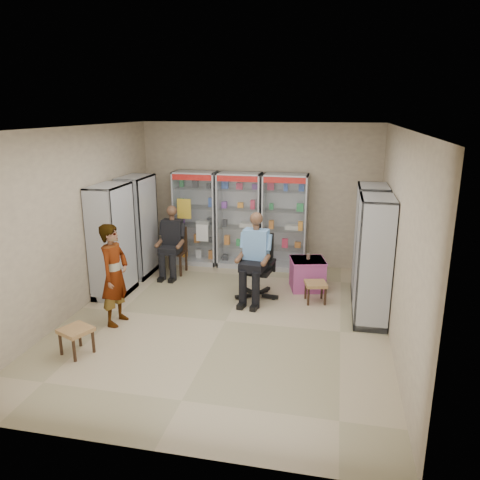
% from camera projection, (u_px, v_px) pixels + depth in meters
% --- Properties ---
extents(floor, '(6.00, 6.00, 0.00)m').
position_uv_depth(floor, '(226.00, 321.00, 7.44)').
color(floor, tan).
rests_on(floor, ground).
extents(room_shell, '(5.02, 6.02, 3.01)m').
position_uv_depth(room_shell, '(224.00, 199.00, 6.91)').
color(room_shell, tan).
rests_on(room_shell, ground).
extents(cabinet_back_left, '(0.90, 0.50, 2.00)m').
position_uv_depth(cabinet_back_left, '(196.00, 218.00, 10.00)').
color(cabinet_back_left, '#A7AAAE').
rests_on(cabinet_back_left, floor).
extents(cabinet_back_mid, '(0.90, 0.50, 2.00)m').
position_uv_depth(cabinet_back_mid, '(240.00, 220.00, 9.81)').
color(cabinet_back_mid, '#ADAFB4').
rests_on(cabinet_back_mid, floor).
extents(cabinet_back_right, '(0.90, 0.50, 2.00)m').
position_uv_depth(cabinet_back_right, '(285.00, 222.00, 9.62)').
color(cabinet_back_right, '#B0B4B8').
rests_on(cabinet_back_right, floor).
extents(cabinet_right_far, '(0.90, 0.50, 2.00)m').
position_uv_depth(cabinet_right_far, '(369.00, 242.00, 8.24)').
color(cabinet_right_far, '#AAAEB2').
rests_on(cabinet_right_far, floor).
extents(cabinet_right_near, '(0.90, 0.50, 2.00)m').
position_uv_depth(cabinet_right_near, '(373.00, 261.00, 7.20)').
color(cabinet_right_near, '#ABAEB2').
rests_on(cabinet_right_near, floor).
extents(cabinet_left_far, '(0.90, 0.50, 2.00)m').
position_uv_depth(cabinet_left_far, '(138.00, 226.00, 9.31)').
color(cabinet_left_far, '#ADB1B4').
rests_on(cabinet_left_far, floor).
extents(cabinet_left_near, '(0.90, 0.50, 2.00)m').
position_uv_depth(cabinet_left_near, '(112.00, 241.00, 8.28)').
color(cabinet_left_near, silver).
rests_on(cabinet_left_near, floor).
extents(wooden_chair, '(0.42, 0.42, 0.94)m').
position_uv_depth(wooden_chair, '(175.00, 251.00, 9.51)').
color(wooden_chair, black).
rests_on(wooden_chair, floor).
extents(seated_customer, '(0.44, 0.60, 1.34)m').
position_uv_depth(seated_customer, '(173.00, 242.00, 9.41)').
color(seated_customer, black).
rests_on(seated_customer, floor).
extents(office_chair, '(0.70, 0.70, 1.16)m').
position_uv_depth(office_chair, '(257.00, 267.00, 8.23)').
color(office_chair, black).
rests_on(office_chair, floor).
extents(seated_shopkeeper, '(0.56, 0.73, 1.47)m').
position_uv_depth(seated_shopkeeper, '(256.00, 259.00, 8.14)').
color(seated_shopkeeper, '#699AD0').
rests_on(seated_shopkeeper, floor).
extents(pink_trunk, '(0.72, 0.70, 0.58)m').
position_uv_depth(pink_trunk, '(307.00, 274.00, 8.71)').
color(pink_trunk, '#AB4486').
rests_on(pink_trunk, floor).
extents(tea_glass, '(0.07, 0.07, 0.10)m').
position_uv_depth(tea_glass, '(308.00, 256.00, 8.65)').
color(tea_glass, '#612608').
rests_on(tea_glass, pink_trunk).
extents(woven_stool_a, '(0.44, 0.44, 0.36)m').
position_uv_depth(woven_stool_a, '(315.00, 292.00, 8.14)').
color(woven_stool_a, '#9D7742').
rests_on(woven_stool_a, floor).
extents(woven_stool_b, '(0.50, 0.50, 0.38)m').
position_uv_depth(woven_stool_b, '(77.00, 341.00, 6.41)').
color(woven_stool_b, '#9B7541').
rests_on(woven_stool_b, floor).
extents(standing_man, '(0.43, 0.61, 1.61)m').
position_uv_depth(standing_man, '(114.00, 275.00, 7.18)').
color(standing_man, gray).
rests_on(standing_man, floor).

